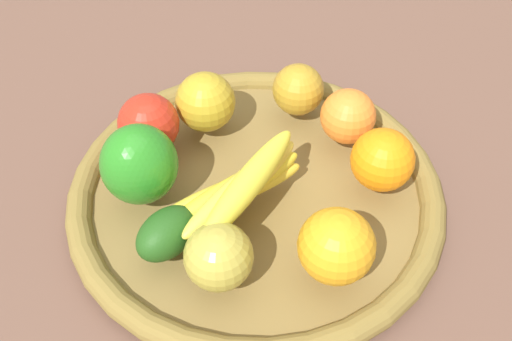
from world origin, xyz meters
TOP-DOWN VIEW (x-y plane):
  - ground_plane at (0.00, 0.00)m, footprint 2.40×2.40m
  - basket at (0.00, 0.00)m, footprint 0.46×0.46m
  - banana_bunch at (0.01, 0.04)m, footprint 0.17×0.18m
  - avocado at (0.08, 0.11)m, footprint 0.08×0.09m
  - apple_2 at (0.14, -0.04)m, footprint 0.10×0.10m
  - bell_pepper at (0.13, 0.04)m, footprint 0.12×0.11m
  - apple_1 at (-0.04, -0.14)m, footprint 0.08×0.08m
  - apple_0 at (0.08, -0.09)m, footprint 0.10×0.10m
  - apple_3 at (0.02, 0.14)m, footprint 0.10×0.10m
  - orange_0 at (-0.15, -0.02)m, footprint 0.10×0.10m
  - orange_1 at (-0.10, 0.11)m, footprint 0.11×0.11m
  - orange_2 at (-0.10, -0.09)m, footprint 0.08×0.08m

SIDE VIEW (x-z plane):
  - ground_plane at x=0.00m, z-range 0.00..0.00m
  - basket at x=0.00m, z-range 0.00..0.03m
  - avocado at x=0.08m, z-range 0.03..0.08m
  - apple_1 at x=-0.04m, z-range 0.03..0.10m
  - orange_2 at x=-0.10m, z-range 0.03..0.10m
  - apple_3 at x=0.02m, z-range 0.03..0.10m
  - banana_bunch at x=0.01m, z-range 0.03..0.11m
  - orange_0 at x=-0.15m, z-range 0.03..0.11m
  - apple_2 at x=0.14m, z-range 0.03..0.11m
  - apple_0 at x=0.08m, z-range 0.03..0.11m
  - orange_1 at x=-0.10m, z-range 0.03..0.11m
  - bell_pepper at x=0.13m, z-range 0.03..0.13m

